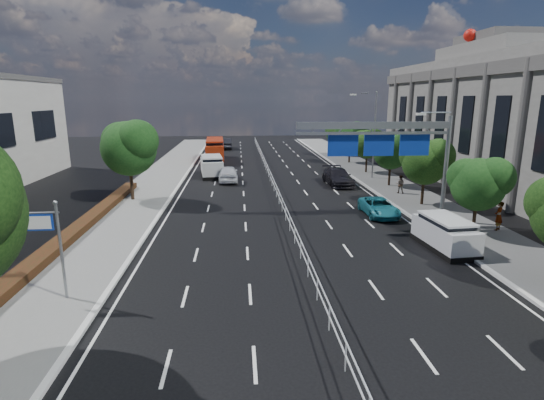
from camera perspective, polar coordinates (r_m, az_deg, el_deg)
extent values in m
plane|color=black|center=(19.18, 5.62, -12.18)|extent=(160.00, 160.00, 0.00)
cube|color=slate|center=(20.63, -28.47, -11.72)|extent=(5.00, 140.00, 0.14)
cube|color=silver|center=(19.75, -21.68, -12.11)|extent=(0.25, 140.00, 0.15)
cube|color=silver|center=(22.47, 29.21, -9.76)|extent=(0.25, 140.00, 0.15)
cube|color=silver|center=(40.29, 0.08, 3.10)|extent=(0.05, 85.00, 0.05)
cube|color=silver|center=(40.37, 0.08, 2.47)|extent=(0.05, 85.00, 0.05)
cube|color=black|center=(25.47, -27.82, -6.26)|extent=(1.00, 36.00, 0.44)
cylinder|color=gray|center=(19.51, -26.44, -6.47)|extent=(0.12, 0.12, 4.20)
sphere|color=gray|center=(18.93, -27.12, -0.33)|extent=(0.18, 0.18, 0.18)
cylinder|color=gray|center=(19.24, -28.50, -1.51)|extent=(1.30, 0.07, 0.07)
cube|color=#0D2E99|center=(19.46, -29.18, -2.66)|extent=(1.35, 0.06, 0.68)
cube|color=white|center=(19.49, -29.14, -2.63)|extent=(1.20, 0.01, 0.54)
cube|color=white|center=(19.43, -29.22, -2.68)|extent=(1.20, 0.01, 0.54)
cylinder|color=gray|center=(30.67, 22.29, 3.71)|extent=(0.28, 0.28, 7.20)
cube|color=gray|center=(28.44, 13.68, 9.73)|extent=(10.20, 0.25, 0.45)
cube|color=gray|center=(28.47, 13.62, 8.73)|extent=(10.20, 0.18, 0.18)
cylinder|color=gray|center=(29.88, 21.21, 10.92)|extent=(2.00, 0.10, 0.10)
cube|color=silver|center=(29.47, 19.41, 10.84)|extent=(0.60, 0.25, 0.15)
cube|color=#0D2E99|center=(29.69, 18.61, 7.04)|extent=(2.00, 0.08, 1.40)
cube|color=white|center=(29.74, 18.57, 7.05)|extent=(1.80, 0.02, 1.20)
cube|color=#0D2E99|center=(28.84, 14.18, 7.16)|extent=(2.00, 0.08, 1.40)
cube|color=white|center=(28.89, 14.15, 7.17)|extent=(1.80, 0.02, 1.20)
cube|color=#0D2E99|center=(28.17, 9.51, 7.24)|extent=(2.00, 0.08, 1.40)
cube|color=white|center=(28.22, 9.49, 7.25)|extent=(1.80, 0.02, 1.20)
cylinder|color=gray|center=(45.37, 13.58, 8.36)|extent=(0.16, 0.16, 9.00)
cylinder|color=gray|center=(44.86, 12.39, 13.87)|extent=(0.10, 2.40, 0.10)
cube|color=silver|center=(44.53, 10.86, 13.75)|extent=(0.60, 0.25, 0.15)
cube|color=slate|center=(47.59, 30.72, 8.90)|extent=(14.00, 36.00, 12.00)
cube|color=#4C4947|center=(43.92, 23.59, 15.46)|extent=(0.40, 36.00, 1.00)
cube|color=slate|center=(47.73, 31.71, 16.78)|extent=(13.00, 12.00, 1.20)
cube|color=#4C4947|center=(47.83, 31.86, 17.97)|extent=(12.00, 7.00, 0.90)
sphere|color=#B2140C|center=(44.62, 25.08, 19.42)|extent=(1.10, 1.10, 1.10)
cylinder|color=black|center=(36.67, -18.38, 2.55)|extent=(0.28, 0.28, 3.50)
sphere|color=#113611|center=(36.30, -18.68, 6.57)|extent=(4.40, 4.40, 4.40)
sphere|color=#113611|center=(35.39, -17.63, 7.62)|extent=(3.30, 3.30, 3.30)
sphere|color=#113611|center=(37.07, -19.67, 7.49)|extent=(3.08, 3.08, 3.08)
cylinder|color=black|center=(28.84, 25.58, -1.87)|extent=(0.21, 0.21, 2.60)
sphere|color=#113611|center=(28.43, 25.98, 1.87)|extent=(3.20, 3.20, 3.20)
sphere|color=#113611|center=(28.28, 27.69, 2.71)|extent=(2.40, 2.40, 2.40)
sphere|color=#113611|center=(28.49, 24.61, 2.89)|extent=(2.24, 2.24, 2.24)
cylinder|color=black|center=(35.30, 19.62, 1.47)|extent=(0.22, 0.22, 2.80)
sphere|color=black|center=(34.96, 19.89, 4.79)|extent=(3.50, 3.50, 3.50)
sphere|color=black|center=(34.71, 21.38, 5.55)|extent=(2.62, 2.62, 2.62)
sphere|color=black|center=(35.13, 18.69, 5.66)|extent=(2.45, 2.45, 2.45)
cylinder|color=black|center=(42.14, 15.53, 3.55)|extent=(0.22, 0.22, 2.70)
sphere|color=#113611|center=(41.86, 15.70, 6.24)|extent=(3.30, 3.30, 3.30)
sphere|color=#113611|center=(41.57, 16.84, 6.87)|extent=(2.48, 2.48, 2.47)
sphere|color=#113611|center=(42.08, 14.76, 6.93)|extent=(2.31, 2.31, 2.31)
cylinder|color=black|center=(49.17, 12.58, 5.06)|extent=(0.21, 0.21, 2.65)
sphere|color=black|center=(48.93, 12.70, 7.33)|extent=(3.20, 3.20, 3.20)
sphere|color=black|center=(48.61, 13.62, 7.87)|extent=(2.40, 2.40, 2.40)
sphere|color=black|center=(49.18, 11.93, 7.89)|extent=(2.24, 2.24, 2.24)
cylinder|color=black|center=(56.30, 10.37, 6.30)|extent=(0.23, 0.23, 2.85)
sphere|color=#113611|center=(56.08, 10.46, 8.44)|extent=(3.60, 3.60, 3.60)
sphere|color=#113611|center=(55.70, 11.35, 8.96)|extent=(2.70, 2.70, 2.70)
sphere|color=#113611|center=(56.41, 9.71, 8.96)|extent=(2.52, 2.52, 2.52)
cylinder|color=black|center=(63.54, 8.64, 7.06)|extent=(0.21, 0.21, 2.60)
sphere|color=black|center=(63.36, 8.71, 8.79)|extent=(3.10, 3.10, 3.10)
sphere|color=black|center=(63.01, 9.37, 9.21)|extent=(2.32, 2.33, 2.32)
sphere|color=black|center=(63.66, 8.14, 9.20)|extent=(2.17, 2.17, 2.17)
cube|color=black|center=(46.69, -8.07, 3.39)|extent=(2.82, 5.38, 0.37)
cube|color=beige|center=(46.55, -8.11, 4.47)|extent=(2.77, 5.27, 1.52)
cube|color=black|center=(46.43, -8.14, 5.40)|extent=(2.43, 3.85, 0.67)
cube|color=beige|center=(46.39, -8.15, 5.81)|extent=(2.55, 4.16, 0.13)
cylinder|color=black|center=(44.98, -9.12, 3.22)|extent=(0.41, 0.79, 0.76)
cylinder|color=black|center=(45.08, -6.79, 3.32)|extent=(0.41, 0.79, 0.76)
cylinder|color=black|center=(48.26, -9.29, 3.91)|extent=(0.41, 0.79, 0.76)
cylinder|color=black|center=(48.36, -7.12, 4.00)|extent=(0.41, 0.79, 0.76)
cube|color=black|center=(58.49, -7.63, 5.41)|extent=(2.75, 9.97, 0.30)
cube|color=maroon|center=(58.33, -7.67, 6.64)|extent=(2.70, 9.77, 2.01)
cube|color=black|center=(58.22, -7.70, 7.62)|extent=(2.40, 7.05, 0.89)
cube|color=maroon|center=(58.18, -7.71, 8.05)|extent=(2.52, 7.64, 0.18)
cylinder|color=black|center=(55.33, -8.67, 5.07)|extent=(0.28, 0.62, 0.61)
cylinder|color=black|center=(55.30, -6.66, 5.13)|extent=(0.28, 0.62, 0.61)
cylinder|color=black|center=(61.66, -8.51, 5.94)|extent=(0.28, 0.62, 0.61)
cylinder|color=black|center=(61.63, -6.70, 5.99)|extent=(0.28, 0.62, 0.61)
imported|color=silver|center=(43.49, -5.93, 3.56)|extent=(2.14, 4.91, 1.65)
imported|color=black|center=(72.23, -6.17, 7.55)|extent=(1.84, 5.22, 1.72)
cube|color=black|center=(25.99, 22.09, -5.77)|extent=(2.22, 4.55, 0.30)
cube|color=silver|center=(25.77, 22.24, -4.23)|extent=(2.18, 4.46, 1.25)
cube|color=black|center=(25.60, 22.36, -2.90)|extent=(1.93, 3.24, 0.55)
cube|color=silver|center=(25.53, 22.42, -2.31)|extent=(2.03, 3.51, 0.11)
cylinder|color=black|center=(24.41, 22.28, -6.63)|extent=(0.31, 0.64, 0.62)
cylinder|color=black|center=(25.23, 25.30, -6.28)|extent=(0.31, 0.64, 0.62)
cylinder|color=black|center=(26.74, 19.14, -4.63)|extent=(0.31, 0.64, 0.62)
cylinder|color=black|center=(27.49, 21.99, -4.38)|extent=(0.31, 0.64, 0.62)
imported|color=#1C7081|center=(31.64, 14.19, -0.92)|extent=(2.11, 4.51, 1.25)
imported|color=black|center=(42.10, 8.86, 3.11)|extent=(2.44, 5.60, 1.60)
imported|color=gray|center=(30.33, 28.18, -1.90)|extent=(0.81, 0.78, 1.86)
imported|color=gray|center=(38.93, 16.84, 2.05)|extent=(0.97, 0.90, 1.60)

